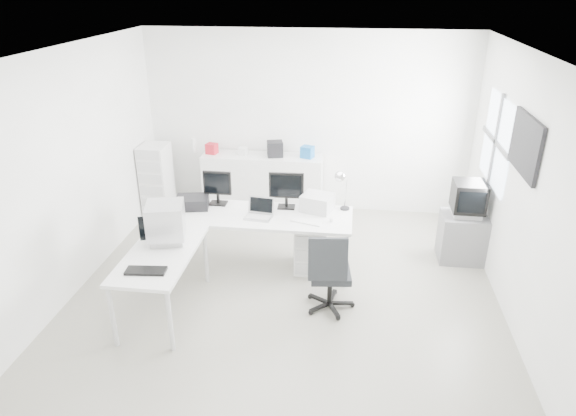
# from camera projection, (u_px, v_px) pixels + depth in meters

# --- Properties ---
(floor) EXTENTS (5.00, 5.00, 0.01)m
(floor) POSITION_uv_depth(u_px,v_px,m) (286.00, 290.00, 6.23)
(floor) COLOR #B9B7A6
(floor) RESTS_ON ground
(ceiling) EXTENTS (5.00, 5.00, 0.01)m
(ceiling) POSITION_uv_depth(u_px,v_px,m) (285.00, 51.00, 5.08)
(ceiling) COLOR white
(ceiling) RESTS_ON back_wall
(back_wall) EXTENTS (5.00, 0.02, 2.80)m
(back_wall) POSITION_uv_depth(u_px,v_px,m) (307.00, 123.00, 7.91)
(back_wall) COLOR white
(back_wall) RESTS_ON floor
(left_wall) EXTENTS (0.02, 5.00, 2.80)m
(left_wall) POSITION_uv_depth(u_px,v_px,m) (72.00, 172.00, 5.95)
(left_wall) COLOR white
(left_wall) RESTS_ON floor
(right_wall) EXTENTS (0.02, 5.00, 2.80)m
(right_wall) POSITION_uv_depth(u_px,v_px,m) (522.00, 194.00, 5.36)
(right_wall) COLOR white
(right_wall) RESTS_ON floor
(window) EXTENTS (0.02, 1.20, 1.10)m
(window) POSITION_uv_depth(u_px,v_px,m) (496.00, 142.00, 6.37)
(window) COLOR white
(window) RESTS_ON right_wall
(wall_picture) EXTENTS (0.04, 0.90, 0.60)m
(wall_picture) POSITION_uv_depth(u_px,v_px,m) (526.00, 145.00, 5.25)
(wall_picture) COLOR black
(wall_picture) RESTS_ON right_wall
(main_desk) EXTENTS (2.40, 0.80, 0.75)m
(main_desk) POSITION_uv_depth(u_px,v_px,m) (257.00, 241.00, 6.59)
(main_desk) COLOR silver
(main_desk) RESTS_ON floor
(side_desk) EXTENTS (0.70, 1.40, 0.75)m
(side_desk) POSITION_uv_depth(u_px,v_px,m) (164.00, 282.00, 5.70)
(side_desk) COLOR silver
(side_desk) RESTS_ON floor
(drawer_pedestal) EXTENTS (0.40, 0.50, 0.60)m
(drawer_pedestal) POSITION_uv_depth(u_px,v_px,m) (311.00, 247.00, 6.59)
(drawer_pedestal) COLOR silver
(drawer_pedestal) RESTS_ON floor
(inkjet_printer) EXTENTS (0.46, 0.39, 0.14)m
(inkjet_printer) POSITION_uv_depth(u_px,v_px,m) (193.00, 202.00, 6.60)
(inkjet_printer) COLOR black
(inkjet_printer) RESTS_ON main_desk
(lcd_monitor_small) EXTENTS (0.37, 0.21, 0.46)m
(lcd_monitor_small) POSITION_uv_depth(u_px,v_px,m) (218.00, 188.00, 6.63)
(lcd_monitor_small) COLOR black
(lcd_monitor_small) RESTS_ON main_desk
(lcd_monitor_large) EXTENTS (0.45, 0.19, 0.46)m
(lcd_monitor_large) POSITION_uv_depth(u_px,v_px,m) (286.00, 191.00, 6.53)
(lcd_monitor_large) COLOR black
(lcd_monitor_large) RESTS_ON main_desk
(laptop) EXTENTS (0.35, 0.36, 0.21)m
(laptop) POSITION_uv_depth(u_px,v_px,m) (258.00, 210.00, 6.30)
(laptop) COLOR #B7B7BA
(laptop) RESTS_ON main_desk
(white_keyboard) EXTENTS (0.40, 0.22, 0.02)m
(white_keyboard) POSITION_uv_depth(u_px,v_px,m) (307.00, 222.00, 6.22)
(white_keyboard) COLOR silver
(white_keyboard) RESTS_ON main_desk
(white_mouse) EXTENTS (0.05, 0.05, 0.05)m
(white_mouse) POSITION_uv_depth(u_px,v_px,m) (332.00, 220.00, 6.22)
(white_mouse) COLOR silver
(white_mouse) RESTS_ON main_desk
(laser_printer) EXTENTS (0.45, 0.41, 0.21)m
(laser_printer) POSITION_uv_depth(u_px,v_px,m) (317.00, 203.00, 6.50)
(laser_printer) COLOR #B7B7B7
(laser_printer) RESTS_ON main_desk
(desk_lamp) EXTENTS (0.19, 0.19, 0.53)m
(desk_lamp) POSITION_uv_depth(u_px,v_px,m) (346.00, 190.00, 6.47)
(desk_lamp) COLOR silver
(desk_lamp) RESTS_ON main_desk
(crt_monitor) EXTENTS (0.50, 0.50, 0.47)m
(crt_monitor) POSITION_uv_depth(u_px,v_px,m) (166.00, 223.00, 5.67)
(crt_monitor) COLOR #B7B7BA
(crt_monitor) RESTS_ON side_desk
(black_keyboard) EXTENTS (0.42, 0.20, 0.03)m
(black_keyboard) POSITION_uv_depth(u_px,v_px,m) (146.00, 271.00, 5.18)
(black_keyboard) COLOR black
(black_keyboard) RESTS_ON side_desk
(office_chair) EXTENTS (0.64, 0.64, 0.99)m
(office_chair) POSITION_uv_depth(u_px,v_px,m) (331.00, 270.00, 5.71)
(office_chair) COLOR #292B2E
(office_chair) RESTS_ON floor
(tv_cabinet) EXTENTS (0.59, 0.48, 0.64)m
(tv_cabinet) POSITION_uv_depth(u_px,v_px,m) (462.00, 237.00, 6.79)
(tv_cabinet) COLOR slate
(tv_cabinet) RESTS_ON floor
(crt_tv) EXTENTS (0.50, 0.48, 0.45)m
(crt_tv) POSITION_uv_depth(u_px,v_px,m) (468.00, 199.00, 6.56)
(crt_tv) COLOR black
(crt_tv) RESTS_ON tv_cabinet
(sideboard) EXTENTS (1.87, 0.47, 0.94)m
(sideboard) POSITION_uv_depth(u_px,v_px,m) (263.00, 184.00, 8.14)
(sideboard) COLOR silver
(sideboard) RESTS_ON floor
(clutter_box_a) EXTENTS (0.19, 0.18, 0.16)m
(clutter_box_a) POSITION_uv_depth(u_px,v_px,m) (212.00, 149.00, 8.01)
(clutter_box_a) COLOR red
(clutter_box_a) RESTS_ON sideboard
(clutter_box_b) EXTENTS (0.14, 0.13, 0.12)m
(clutter_box_b) POSITION_uv_depth(u_px,v_px,m) (243.00, 151.00, 7.96)
(clutter_box_b) COLOR silver
(clutter_box_b) RESTS_ON sideboard
(clutter_box_c) EXTENTS (0.28, 0.26, 0.23)m
(clutter_box_c) POSITION_uv_depth(u_px,v_px,m) (275.00, 149.00, 7.88)
(clutter_box_c) COLOR black
(clutter_box_c) RESTS_ON sideboard
(clutter_box_d) EXTENTS (0.22, 0.21, 0.18)m
(clutter_box_d) POSITION_uv_depth(u_px,v_px,m) (307.00, 152.00, 7.83)
(clutter_box_d) COLOR #1863AC
(clutter_box_d) RESTS_ON sideboard
(clutter_bottle) EXTENTS (0.07, 0.07, 0.22)m
(clutter_bottle) POSITION_uv_depth(u_px,v_px,m) (194.00, 145.00, 8.07)
(clutter_bottle) COLOR silver
(clutter_bottle) RESTS_ON sideboard
(filing_cabinet) EXTENTS (0.40, 0.48, 1.14)m
(filing_cabinet) POSITION_uv_depth(u_px,v_px,m) (157.00, 181.00, 7.98)
(filing_cabinet) COLOR silver
(filing_cabinet) RESTS_ON floor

